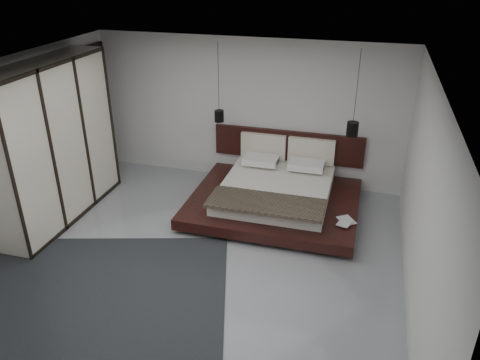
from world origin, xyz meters
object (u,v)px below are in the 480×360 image
(lattice_screen, at_px, (97,112))
(bed, at_px, (276,193))
(pendant_right, at_px, (352,129))
(rug, at_px, (81,296))
(pendant_left, at_px, (219,116))
(wardrobe, at_px, (53,143))

(lattice_screen, xyz_separation_m, bed, (3.77, -0.55, -1.00))
(pendant_right, bearing_deg, rug, -132.07)
(bed, xyz_separation_m, rug, (-2.02, -3.09, -0.29))
(pendant_left, xyz_separation_m, pendant_right, (2.39, 0.00, -0.02))
(bed, bearing_deg, wardrobe, -160.71)
(lattice_screen, bearing_deg, rug, -64.30)
(pendant_left, relative_size, wardrobe, 0.52)
(pendant_right, bearing_deg, wardrobe, -160.15)
(bed, height_order, pendant_right, pendant_right)
(bed, bearing_deg, pendant_right, 21.48)
(rug, bearing_deg, pendant_left, 76.92)
(lattice_screen, relative_size, rug, 0.67)
(lattice_screen, height_order, wardrobe, wardrobe)
(lattice_screen, distance_m, pendant_right, 4.97)
(lattice_screen, bearing_deg, pendant_left, -1.73)
(bed, relative_size, pendant_right, 1.98)
(bed, height_order, rug, bed)
(pendant_right, bearing_deg, pendant_left, 180.00)
(pendant_left, bearing_deg, bed, -21.48)
(lattice_screen, xyz_separation_m, rug, (1.75, -3.64, -1.29))
(pendant_left, height_order, rug, pendant_left)
(lattice_screen, height_order, pendant_right, pendant_right)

